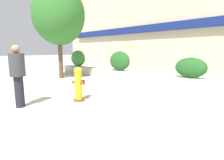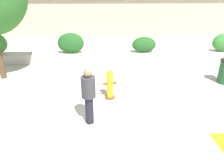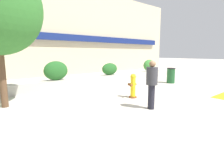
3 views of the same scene
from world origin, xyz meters
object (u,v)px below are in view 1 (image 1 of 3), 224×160
hedge_bush_0 (78,58)px  hedge_bush_2 (191,68)px  fire_hydrant (78,84)px  pedestrian (18,72)px  hedge_bush_1 (120,61)px  street_tree (59,15)px

hedge_bush_0 → hedge_bush_2: 7.70m
fire_hydrant → pedestrian: bearing=-113.2°
hedge_bush_1 → fire_hydrant: bearing=-65.1°
hedge_bush_1 → street_tree: size_ratio=0.26×
street_tree → fire_hydrant: bearing=-23.9°
pedestrian → fire_hydrant: bearing=66.8°
hedge_bush_0 → fire_hydrant: hedge_bush_0 is taller
hedge_bush_1 → fire_hydrant: (1.88, -4.04, -0.48)m
hedge_bush_1 → fire_hydrant: size_ratio=1.25×
fire_hydrant → street_tree: street_tree is taller
hedge_bush_1 → hedge_bush_2: 3.80m
hedge_bush_0 → pedestrian: bearing=-47.4°
hedge_bush_2 → pedestrian: bearing=-114.8°
hedge_bush_0 → hedge_bush_1: bearing=0.0°
hedge_bush_2 → pedestrian: size_ratio=0.72×
hedge_bush_2 → street_tree: street_tree is taller
fire_hydrant → pedestrian: pedestrian is taller
hedge_bush_2 → fire_hydrant: bearing=-115.4°
hedge_bush_0 → pedestrian: (5.12, -5.57, -0.07)m
hedge_bush_0 → hedge_bush_2: hedge_bush_0 is taller
hedge_bush_1 → pedestrian: pedestrian is taller
hedge_bush_1 → street_tree: bearing=-144.6°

